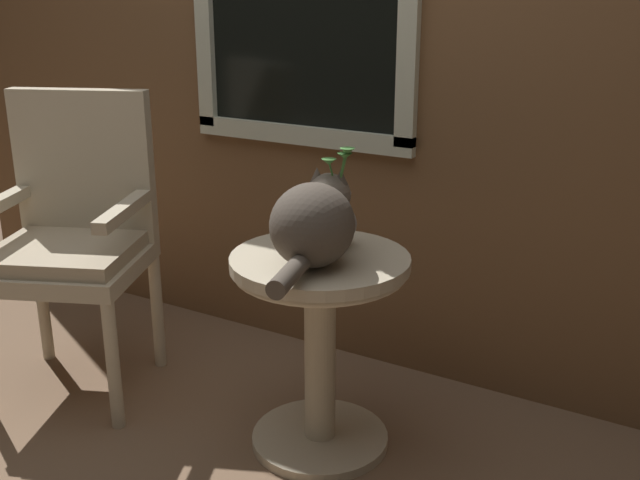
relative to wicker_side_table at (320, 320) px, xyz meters
The scene contains 6 objects.
ground_plane 0.55m from the wicker_side_table, 145.99° to the right, with size 6.00×6.00×0.00m, color #7F6047.
back_wall 1.11m from the wicker_side_table, 115.74° to the left, with size 4.00×0.07×2.60m.
wicker_side_table is the anchor object (origin of this frame).
wicker_chair 0.96m from the wicker_side_table, behind, with size 0.65×0.64×1.05m.
cat 0.33m from the wicker_side_table, 75.00° to the right, with size 0.30×0.54×0.24m.
pewter_vase_with_ivy 0.31m from the wicker_side_table, 89.81° to the left, with size 0.13×0.12×0.31m.
Camera 1 is at (1.36, -1.60, 1.39)m, focal length 42.48 mm.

